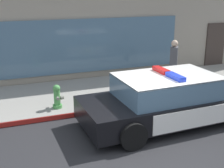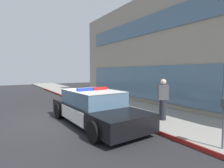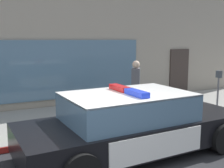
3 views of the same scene
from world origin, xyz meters
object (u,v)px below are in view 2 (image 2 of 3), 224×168
at_px(fire_hydrant, 99,99).
at_px(parking_meter, 224,114).
at_px(police_cruiser, 94,107).
at_px(pedestrian_on_sidewalk, 163,99).

relative_size(fire_hydrant, parking_meter, 0.54).
xyz_separation_m(police_cruiser, fire_hydrant, (-2.83, 1.79, -0.18)).
height_order(police_cruiser, fire_hydrant, police_cruiser).
xyz_separation_m(police_cruiser, parking_meter, (4.28, 1.58, 0.40)).
relative_size(police_cruiser, pedestrian_on_sidewalk, 3.04).
xyz_separation_m(pedestrian_on_sidewalk, parking_meter, (2.74, -0.84, 0.07)).
bearing_deg(parking_meter, police_cruiser, -159.74).
bearing_deg(police_cruiser, fire_hydrant, 145.85).
distance_m(pedestrian_on_sidewalk, parking_meter, 2.87).
distance_m(police_cruiser, fire_hydrant, 3.35).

